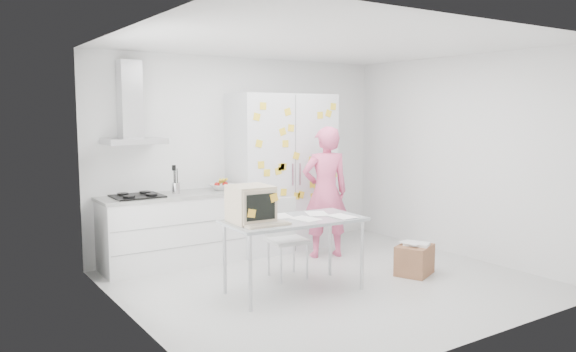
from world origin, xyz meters
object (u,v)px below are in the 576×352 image
desk (267,212)px  chair (285,233)px  person (325,192)px  cardboard_box (415,259)px

desk → chair: size_ratio=1.66×
person → desk: bearing=50.0°
chair → cardboard_box: bearing=-23.9°
desk → cardboard_box: (1.87, -0.33, -0.72)m
chair → person: bearing=33.1°
cardboard_box → chair: bearing=149.0°
person → cardboard_box: bearing=124.2°
desk → cardboard_box: 2.03m
desk → person: bearing=35.9°
person → desk: size_ratio=1.14×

